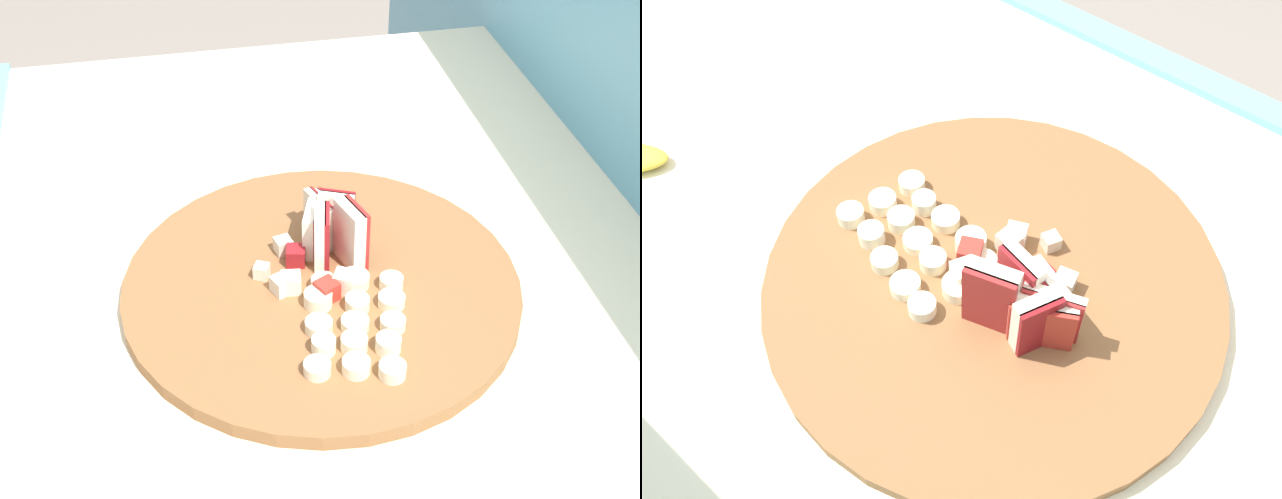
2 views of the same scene
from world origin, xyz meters
TOP-DOWN VIEW (x-y plane):
  - cutting_board at (-0.11, -0.00)m, footprint 0.40×0.40m
  - apple_wedge_fan at (-0.16, 0.02)m, footprint 0.09×0.06m
  - apple_dice_pile at (-0.11, -0.02)m, footprint 0.10×0.10m
  - banana_slice_rows at (-0.04, 0.02)m, footprint 0.15×0.12m

SIDE VIEW (x-z plane):
  - cutting_board at x=-0.11m, z-range 0.88..0.89m
  - banana_slice_rows at x=-0.04m, z-range 0.89..0.91m
  - apple_dice_pile at x=-0.11m, z-range 0.89..0.91m
  - apple_wedge_fan at x=-0.16m, z-range 0.89..0.95m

